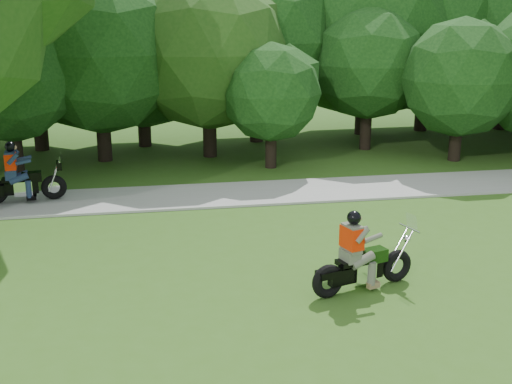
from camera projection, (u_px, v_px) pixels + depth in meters
name	position (u px, v px, depth m)	size (l,w,h in m)	color
ground	(509.00, 328.00, 10.15)	(100.00, 100.00, 0.00)	#38631C
walkway	(352.00, 188.00, 17.71)	(60.00, 2.20, 0.06)	#9D9D98
tree_line	(334.00, 43.00, 23.21)	(38.46, 11.31, 7.65)	black
chopper_motorcycle	(359.00, 261.00, 11.32)	(2.09, 0.97, 1.52)	black
touring_motorcycle	(18.00, 180.00, 16.22)	(2.08, 0.77, 1.58)	black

